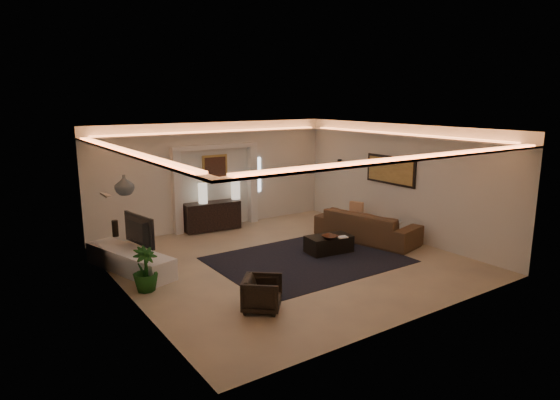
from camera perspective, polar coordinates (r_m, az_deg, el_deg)
floor at (r=10.65m, az=0.93°, el=-7.28°), size 7.00×7.00×0.00m
ceiling at (r=10.07m, az=0.99°, el=8.49°), size 7.00×7.00×0.00m
wall_back at (r=13.23m, az=-7.81°, el=2.92°), size 7.00×0.00×7.00m
wall_front at (r=7.75m, az=16.07°, el=-3.97°), size 7.00×0.00×7.00m
wall_left at (r=8.78m, az=-18.09°, el=-2.24°), size 0.00×7.00×7.00m
wall_right at (r=12.57m, az=14.13°, el=2.19°), size 0.00×7.00×7.00m
cove_soffit at (r=10.09m, az=0.98°, el=6.90°), size 7.00×7.00×0.04m
daylight_slit at (r=13.87m, az=-2.76°, el=3.02°), size 0.25×0.03×1.00m
area_rug at (r=10.72m, az=3.32°, el=-7.13°), size 4.00×3.00×0.01m
pilaster_left at (r=12.74m, az=-12.19°, el=0.80°), size 0.22×0.20×2.20m
pilaster_right at (r=13.75m, az=-3.29°, el=1.87°), size 0.22×0.20×2.20m
alcove_header at (r=13.04m, az=-7.71°, el=6.33°), size 2.52×0.20×0.12m
painting_frame at (r=13.17m, az=-7.78°, el=3.76°), size 0.74×0.04×0.74m
painting_canvas at (r=13.15m, az=-7.73°, el=3.75°), size 0.62×0.02×0.62m
art_panel_frame at (r=12.71m, az=13.09°, el=3.48°), size 0.04×1.64×0.74m
art_panel_gold at (r=12.69m, az=13.01°, el=3.48°), size 0.02×1.50×0.62m
wall_sconce at (r=14.00m, az=7.12°, el=4.39°), size 0.12×0.12×0.22m
wall_niche at (r=10.07m, az=-20.09°, el=0.58°), size 0.10×0.55×0.04m
console at (r=13.09m, az=-8.11°, el=-1.89°), size 1.56×0.62×0.76m
lamp_left at (r=12.86m, az=-9.21°, el=0.98°), size 0.27×0.27×0.53m
lamp_right at (r=13.31m, az=-5.32°, el=1.46°), size 0.30×0.30×0.55m
media_ledge at (r=10.46m, az=-17.51°, el=-6.92°), size 1.25×2.46×0.45m
tv at (r=10.58m, az=-17.02°, el=-3.53°), size 1.15×0.36×0.66m
figurine at (r=11.47m, az=-19.09°, el=-3.20°), size 0.18×0.18×0.37m
ginger_jar at (r=9.81m, az=-18.09°, el=1.72°), size 0.48×0.48×0.40m
plant at (r=9.29m, az=-15.81°, el=-7.99°), size 0.60×0.60×0.83m
sofa at (r=12.24m, az=10.34°, el=-3.05°), size 2.76×1.63×0.76m
throw_blanket at (r=11.90m, az=13.08°, el=-2.75°), size 0.58×0.53×0.05m
throw_pillow at (r=13.31m, az=9.11°, el=-1.01°), size 0.26×0.39×0.38m
coffee_table at (r=11.22m, az=5.85°, el=-5.23°), size 1.10×0.69×0.39m
bowl at (r=10.90m, az=5.99°, el=-4.39°), size 0.40×0.40×0.08m
magazine at (r=11.05m, az=7.44°, el=-4.35°), size 0.26×0.21×0.03m
armchair at (r=8.22m, az=-2.13°, el=-11.12°), size 0.89×0.89×0.58m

